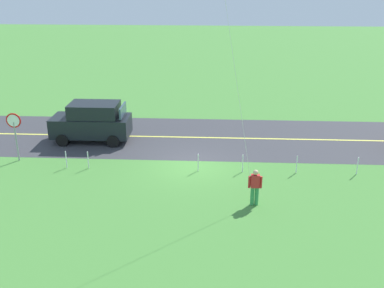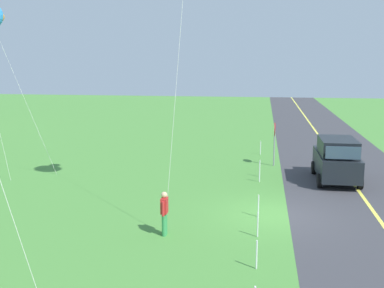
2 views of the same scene
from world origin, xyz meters
The scene contains 12 objects.
ground_plane centered at (0.00, 0.00, -0.05)m, with size 120.00×120.00×0.10m, color #478438.
asphalt_road centered at (0.00, -4.00, 0.00)m, with size 120.00×7.00×0.00m, color #38383D.
road_centre_stripe centered at (0.00, -4.00, 0.01)m, with size 120.00×0.16×0.00m, color #E5E04C.
car_suv_foreground centered at (5.86, -3.17, 1.15)m, with size 4.40×2.12×2.24m.
stop_sign centered at (8.97, -0.10, 1.80)m, with size 0.76×0.08×2.56m.
person_adult_near centered at (-2.83, 3.98, 0.86)m, with size 0.58×0.22×1.60m.
fence_post_1 centered at (-5.10, 0.70, 0.45)m, with size 0.05×0.05×0.90m, color silver.
fence_post_2 centered at (-2.51, 0.70, 0.45)m, with size 0.05×0.05×0.90m, color silver.
fence_post_3 centered at (-0.34, 0.70, 0.45)m, with size 0.05×0.05×0.90m, color silver.
fence_post_4 centered at (5.11, 0.70, 0.45)m, with size 0.05×0.05×0.90m, color silver.
fence_post_5 centered at (6.21, 0.70, 0.45)m, with size 0.05×0.05×0.90m, color silver.
fence_post_6 centered at (12.19, 0.70, 0.45)m, with size 0.05×0.05×0.90m, color silver.
Camera 2 is at (-18.39, 0.65, 6.19)m, focal length 43.88 mm.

